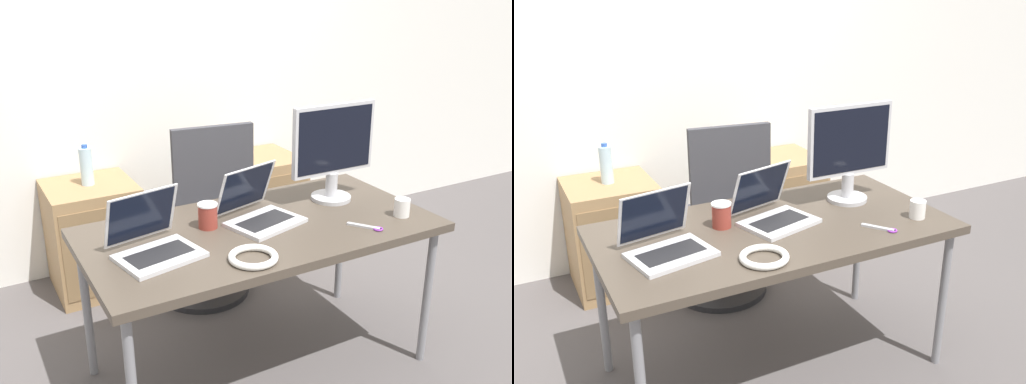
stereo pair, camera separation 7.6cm
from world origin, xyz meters
TOP-DOWN VIEW (x-y plane):
  - ground_plane at (0.00, 0.00)m, footprint 14.00×14.00m
  - wall_back at (0.00, 1.48)m, footprint 10.00×0.05m
  - desk at (0.00, 0.00)m, footprint 1.59×0.81m
  - office_chair at (0.05, 0.74)m, footprint 0.56×0.58m
  - cabinet_left at (-0.49, 1.19)m, footprint 0.51×0.50m
  - cabinet_right at (0.67, 1.19)m, footprint 0.51×0.50m
  - water_bottle at (-0.49, 1.19)m, footprint 0.07×0.07m
  - laptop_left at (-0.51, -0.03)m, footprint 0.36×0.37m
  - laptop_right at (0.02, 0.06)m, footprint 0.37×0.39m
  - monitor at (0.48, 0.12)m, footprint 0.46×0.20m
  - coffee_cup_white at (0.64, -0.22)m, footprint 0.07×0.07m
  - coffee_cup_brown at (-0.21, 0.10)m, footprint 0.09×0.09m
  - cable_coil at (-0.19, -0.28)m, footprint 0.20×0.20m
  - scissors at (0.41, -0.26)m, footprint 0.12×0.15m

SIDE VIEW (x-z plane):
  - ground_plane at x=0.00m, z-range 0.00..0.00m
  - cabinet_left at x=-0.49m, z-range 0.00..0.67m
  - cabinet_right at x=0.67m, z-range 0.00..0.67m
  - office_chair at x=0.05m, z-range -0.13..0.97m
  - desk at x=0.00m, z-range 0.33..1.09m
  - scissors at x=0.41m, z-range 0.76..0.77m
  - cable_coil at x=-0.19m, z-range 0.76..0.79m
  - water_bottle at x=-0.49m, z-range 0.66..0.91m
  - coffee_cup_white at x=0.64m, z-range 0.76..0.84m
  - laptop_right at x=0.02m, z-range 0.69..0.93m
  - laptop_left at x=-0.51m, z-range 0.69..0.93m
  - coffee_cup_brown at x=-0.21m, z-range 0.76..0.87m
  - monitor at x=0.48m, z-range 0.77..1.26m
  - wall_back at x=0.00m, z-range 0.00..2.60m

